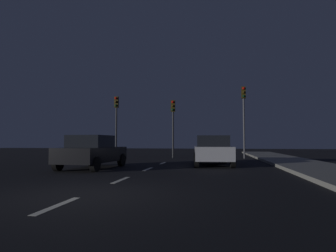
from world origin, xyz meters
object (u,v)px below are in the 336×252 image
traffic_signal_left (116,115)px  car_adjacent_lane (92,152)px  traffic_signal_center (173,117)px  traffic_signal_right (244,108)px  car_stopped_ahead (212,150)px

traffic_signal_left → car_adjacent_lane: 10.15m
traffic_signal_center → traffic_signal_right: (5.42, 0.00, 0.59)m
traffic_signal_center → traffic_signal_right: traffic_signal_right is taller
traffic_signal_center → car_adjacent_lane: bearing=-104.2°
traffic_signal_left → car_adjacent_lane: size_ratio=1.20×
traffic_signal_right → car_stopped_ahead: bearing=-109.3°
traffic_signal_center → traffic_signal_left: bearing=180.0°
car_stopped_ahead → traffic_signal_left: bearing=139.7°
traffic_signal_right → car_adjacent_lane: size_ratio=1.33×
car_adjacent_lane → traffic_signal_left: bearing=103.3°
traffic_signal_right → traffic_signal_left: bearing=-180.0°
traffic_signal_left → car_stopped_ahead: traffic_signal_left is taller
traffic_signal_center → traffic_signal_right: bearing=0.0°
traffic_signal_center → traffic_signal_right: size_ratio=0.83×
traffic_signal_center → car_stopped_ahead: bearing=-64.8°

